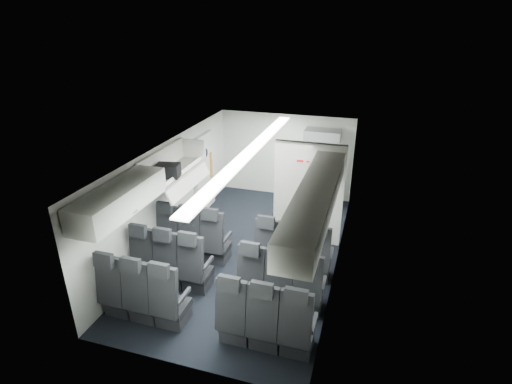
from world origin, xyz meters
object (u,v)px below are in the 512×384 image
Objects in this scene: carry_on_bag at (168,171)px; flight_attendant at (288,188)px; seat_row_mid at (224,275)px; seat_row_front at (241,248)px; boarding_door at (204,173)px; galley_unit at (321,168)px; seat_row_rear at (202,310)px.

flight_attendant is at bearing 36.54° from carry_on_bag.
flight_attendant is (0.43, 2.89, 0.46)m from seat_row_mid.
boarding_door is (-1.64, 2.09, 0.55)m from seat_row_front.
galley_unit reaches higher than seat_row_mid.
boarding_door is at bearing 118.77° from seat_row_mid.
seat_row_front is at bearing 90.00° from seat_row_mid.
galley_unit is 1.02× the size of boarding_door.
flight_attendant reaches higher than seat_row_front.
carry_on_bag reaches higher than seat_row_front.
seat_row_mid is 2.14m from carry_on_bag.
seat_row_rear is (0.00, -1.80, 0.00)m from seat_row_front.
boarding_door is at bearing -155.72° from galley_unit.
seat_row_rear is at bearing -100.65° from galley_unit.
seat_row_front and seat_row_rear have the same top height.
carry_on_bag is (-1.37, 1.78, 1.40)m from seat_row_rear.
carry_on_bag reaches higher than seat_row_mid.
seat_row_rear is 4.25m from boarding_door.
seat_row_rear is (0.00, -0.90, 0.00)m from seat_row_mid.
carry_on_bag is (-1.37, 0.88, 1.40)m from seat_row_mid.
carry_on_bag reaches higher than galley_unit.
seat_row_front is at bearing -106.28° from galley_unit.
boarding_door is 1.08× the size of flight_attendant.
seat_row_front is 2.09m from flight_attendant.
carry_on_bag is at bearing 127.62° from seat_row_rear.
seat_row_mid is 0.90m from seat_row_rear.
flight_attendant reaches higher than seat_row_rear.
seat_row_mid is 1.00× the size of seat_row_rear.
seat_row_front is 1.95m from carry_on_bag.
seat_row_rear is 3.84m from flight_attendant.
galley_unit reaches higher than seat_row_front.
seat_row_front and seat_row_mid have the same top height.
seat_row_mid is at bearing -102.88° from galley_unit.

